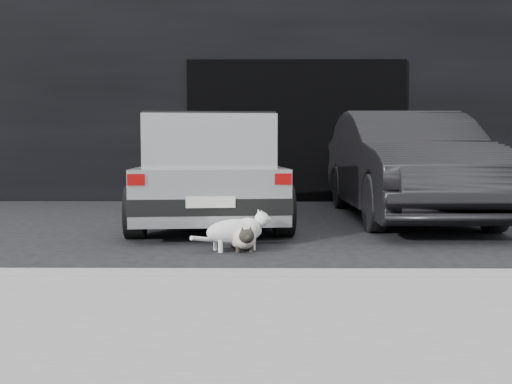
{
  "coord_description": "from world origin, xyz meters",
  "views": [
    {
      "loc": [
        0.34,
        -6.56,
        0.99
      ],
      "look_at": [
        0.3,
        -0.59,
        0.53
      ],
      "focal_mm": 40.0,
      "sensor_mm": 36.0,
      "label": 1
    }
  ],
  "objects_px": {
    "silver_hatchback": "(209,165)",
    "cat_white": "(238,230)",
    "second_car": "(406,165)",
    "cat_siamese": "(243,238)"
  },
  "relations": [
    {
      "from": "second_car",
      "to": "cat_white",
      "type": "xyz_separation_m",
      "value": [
        -2.25,
        -2.48,
        -0.57
      ]
    },
    {
      "from": "silver_hatchback",
      "to": "second_car",
      "type": "bearing_deg",
      "value": 4.0
    },
    {
      "from": "silver_hatchback",
      "to": "second_car",
      "type": "relative_size",
      "value": 0.86
    },
    {
      "from": "silver_hatchback",
      "to": "second_car",
      "type": "height_order",
      "value": "second_car"
    },
    {
      "from": "second_car",
      "to": "cat_siamese",
      "type": "xyz_separation_m",
      "value": [
        -2.2,
        -2.52,
        -0.64
      ]
    },
    {
      "from": "second_car",
      "to": "cat_siamese",
      "type": "bearing_deg",
      "value": -131.74
    },
    {
      "from": "cat_siamese",
      "to": "cat_white",
      "type": "relative_size",
      "value": 0.99
    },
    {
      "from": "silver_hatchback",
      "to": "cat_siamese",
      "type": "xyz_separation_m",
      "value": [
        0.51,
        -2.07,
        -0.64
      ]
    },
    {
      "from": "second_car",
      "to": "cat_siamese",
      "type": "relative_size",
      "value": 6.0
    },
    {
      "from": "silver_hatchback",
      "to": "cat_white",
      "type": "height_order",
      "value": "silver_hatchback"
    }
  ]
}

